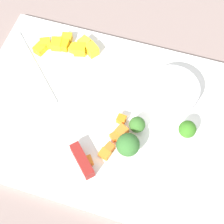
{
  "coord_description": "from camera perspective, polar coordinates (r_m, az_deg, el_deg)",
  "views": [
    {
      "loc": [
        0.08,
        -0.24,
        0.53
      ],
      "look_at": [
        0.0,
        0.0,
        0.02
      ],
      "focal_mm": 53.48,
      "sensor_mm": 36.0,
      "label": 1
    }
  ],
  "objects": [
    {
      "name": "pepper_dice_7",
      "position": [
        0.65,
        -9.46,
        11.4
      ],
      "size": [
        0.02,
        0.03,
        0.02
      ],
      "primitive_type": "cube",
      "rotation": [
        0.0,
        0.0,
        0.21
      ],
      "color": "yellow",
      "rests_on": "cutting_board"
    },
    {
      "name": "pepper_dice_8",
      "position": [
        0.64,
        -5.55,
        10.6
      ],
      "size": [
        0.03,
        0.02,
        0.02
      ],
      "primitive_type": "cube",
      "rotation": [
        0.0,
        0.0,
        0.23
      ],
      "color": "yellow",
      "rests_on": "cutting_board"
    },
    {
      "name": "cutting_board",
      "position": [
        0.58,
        0.0,
        -0.72
      ],
      "size": [
        0.49,
        0.33,
        0.01
      ],
      "primitive_type": "cube",
      "color": "white",
      "rests_on": "ground_plane"
    },
    {
      "name": "carrot_dice_3",
      "position": [
        0.55,
        1.7,
        -4.88
      ],
      "size": [
        0.02,
        0.02,
        0.01
      ],
      "primitive_type": "cube",
      "rotation": [
        0.0,
        0.0,
        0.97
      ],
      "color": "orange",
      "rests_on": "cutting_board"
    },
    {
      "name": "carrot_dice_6",
      "position": [
        0.54,
        -4.09,
        -8.36
      ],
      "size": [
        0.02,
        0.02,
        0.01
      ],
      "primitive_type": "cube",
      "rotation": [
        0.0,
        0.0,
        0.66
      ],
      "color": "orange",
      "rests_on": "cutting_board"
    },
    {
      "name": "pepper_dice_4",
      "position": [
        0.65,
        -8.27,
        11.24
      ],
      "size": [
        0.02,
        0.02,
        0.02
      ],
      "primitive_type": "cube",
      "rotation": [
        0.0,
        0.0,
        1.58
      ],
      "color": "yellow",
      "rests_on": "cutting_board"
    },
    {
      "name": "carrot_dice_4",
      "position": [
        0.54,
        -1.26,
        -7.18
      ],
      "size": [
        0.02,
        0.02,
        0.01
      ],
      "primitive_type": "cube",
      "rotation": [
        0.0,
        0.0,
        1.29
      ],
      "color": "orange",
      "rests_on": "cutting_board"
    },
    {
      "name": "chef_knife",
      "position": [
        0.56,
        -8.44,
        -2.04
      ],
      "size": [
        0.25,
        0.24,
        0.02
      ],
      "rotation": [
        0.0,
        0.0,
        2.37
      ],
      "color": "silver",
      "rests_on": "cutting_board"
    },
    {
      "name": "broccoli_floret_1",
      "position": [
        0.55,
        12.76,
        -2.85
      ],
      "size": [
        0.03,
        0.03,
        0.04
      ],
      "color": "#85AD61",
      "rests_on": "cutting_board"
    },
    {
      "name": "carrot_dice_2",
      "position": [
        0.56,
        1.62,
        -1.24
      ],
      "size": [
        0.02,
        0.01,
        0.01
      ],
      "primitive_type": "cube",
      "rotation": [
        0.0,
        0.0,
        1.47
      ],
      "color": "orange",
      "rests_on": "cutting_board"
    },
    {
      "name": "pepper_dice_1",
      "position": [
        0.65,
        -4.69,
        11.66
      ],
      "size": [
        0.03,
        0.03,
        0.02
      ],
      "primitive_type": "cube",
      "rotation": [
        0.0,
        0.0,
        2.69
      ],
      "color": "yellow",
      "rests_on": "cutting_board"
    },
    {
      "name": "carrot_dice_5",
      "position": [
        0.55,
        0.43,
        -4.21
      ],
      "size": [
        0.02,
        0.02,
        0.01
      ],
      "primitive_type": "cube",
      "rotation": [
        0.0,
        0.0,
        0.86
      ],
      "color": "orange",
      "rests_on": "cutting_board"
    },
    {
      "name": "carrot_dice_1",
      "position": [
        0.54,
        -0.43,
        -6.09
      ],
      "size": [
        0.02,
        0.02,
        0.01
      ],
      "primitive_type": "cube",
      "rotation": [
        0.0,
        0.0,
        1.17
      ],
      "color": "orange",
      "rests_on": "cutting_board"
    },
    {
      "name": "pepper_dice_6",
      "position": [
        0.66,
        -11.3,
        11.41
      ],
      "size": [
        0.02,
        0.02,
        0.02
      ],
      "primitive_type": "cube",
      "rotation": [
        0.0,
        0.0,
        0.45
      ],
      "color": "yellow",
      "rests_on": "cutting_board"
    },
    {
      "name": "carrot_dice_0",
      "position": [
        0.55,
        1.67,
        -3.33
      ],
      "size": [
        0.02,
        0.02,
        0.02
      ],
      "primitive_type": "cube",
      "rotation": [
        0.0,
        0.0,
        2.72
      ],
      "color": "orange",
      "rests_on": "cutting_board"
    },
    {
      "name": "broccoli_floret_0",
      "position": [
        0.55,
        4.32,
        -2.19
      ],
      "size": [
        0.03,
        0.03,
        0.03
      ],
      "color": "#93BB68",
      "rests_on": "cutting_board"
    },
    {
      "name": "pepper_dice_5",
      "position": [
        0.65,
        -12.24,
        10.48
      ],
      "size": [
        0.02,
        0.02,
        0.02
      ],
      "primitive_type": "cube",
      "rotation": [
        0.0,
        0.0,
        1.25
      ],
      "color": "yellow",
      "rests_on": "cutting_board"
    },
    {
      "name": "ground_plane",
      "position": [
        0.59,
        0.0,
        -0.97
      ],
      "size": [
        4.0,
        4.0,
        0.0
      ],
      "primitive_type": "plane",
      "color": "gray"
    },
    {
      "name": "pepper_dice_2",
      "position": [
        0.64,
        -3.46,
        10.58
      ],
      "size": [
        0.03,
        0.03,
        0.02
      ],
      "primitive_type": "cube",
      "rotation": [
        0.0,
        0.0,
        2.46
      ],
      "color": "yellow",
      "rests_on": "cutting_board"
    },
    {
      "name": "broccoli_floret_2",
      "position": [
        0.53,
        2.74,
        -5.65
      ],
      "size": [
        0.04,
        0.04,
        0.04
      ],
      "color": "#8DBB6A",
      "rests_on": "cutting_board"
    },
    {
      "name": "prep_bowl",
      "position": [
        0.59,
        10.15,
        3.36
      ],
      "size": [
        0.09,
        0.09,
        0.03
      ],
      "primitive_type": "cylinder",
      "color": "white",
      "rests_on": "cutting_board"
    },
    {
      "name": "pepper_dice_0",
      "position": [
        0.65,
        -6.57,
        10.74
      ],
      "size": [
        0.02,
        0.02,
        0.01
      ],
      "primitive_type": "cube",
      "rotation": [
        0.0,
        0.0,
        3.02
      ],
      "color": "yellow",
      "rests_on": "cutting_board"
    },
    {
      "name": "pepper_dice_3",
      "position": [
        0.66,
        -7.7,
        12.44
      ],
      "size": [
        0.02,
        0.02,
        0.02
      ],
      "primitive_type": "cube",
      "rotation": [
        0.0,
        0.0,
        0.18
      ],
      "color": "yellow",
      "rests_on": "cutting_board"
    }
  ]
}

